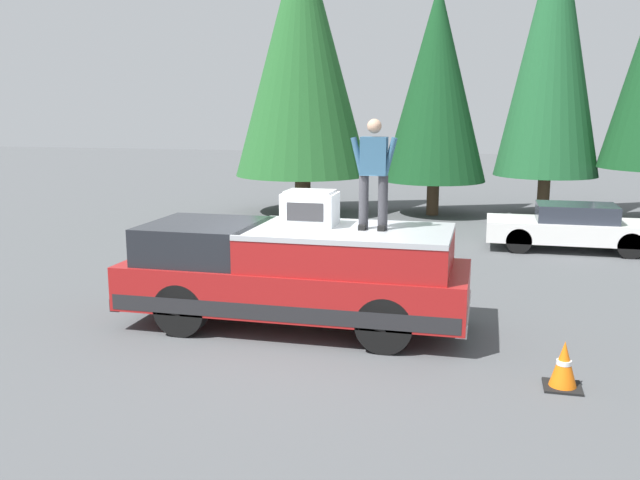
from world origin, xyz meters
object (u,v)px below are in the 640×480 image
Objects in this scene: parked_car_white at (572,227)px; traffic_cone at (564,366)px; pickup_truck at (295,274)px; compressor_unit at (310,208)px; person_on_truck_bed at (374,171)px.

parked_car_white is 6.61× the size of traffic_cone.
compressor_unit is (0.18, -0.21, 1.05)m from pickup_truck.
pickup_truck is 2.09m from person_on_truck_bed.
compressor_unit is at bearing -48.93° from pickup_truck.
person_on_truck_bed is at bearing 152.94° from parked_car_white.
parked_car_white is at bearing -34.00° from pickup_truck.
pickup_truck is 1.09m from compressor_unit.
person_on_truck_bed reaches higher than parked_car_white.
compressor_unit is 0.20× the size of parked_car_white.
person_on_truck_bed reaches higher than compressor_unit.
traffic_cone is at bearing 173.24° from parked_car_white.
compressor_unit is 1.22m from person_on_truck_bed.
traffic_cone is (-1.64, -2.73, -2.26)m from person_on_truck_bed.
traffic_cone is at bearing -120.95° from person_on_truck_bed.
parked_car_white reaches higher than traffic_cone.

